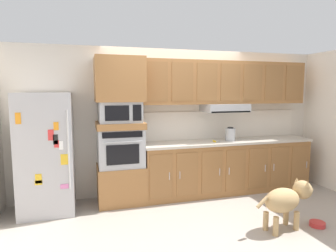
{
  "coord_description": "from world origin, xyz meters",
  "views": [
    {
      "loc": [
        -1.54,
        -3.85,
        1.78
      ],
      "look_at": [
        -0.41,
        0.07,
        1.29
      ],
      "focal_mm": 31.33,
      "sensor_mm": 36.0,
      "label": 1
    }
  ],
  "objects_px": {
    "dog": "(287,199)",
    "electric_kettle": "(230,134)",
    "screwdriver": "(215,141)",
    "refrigerator": "(46,153)",
    "built_in_oven": "(120,147)",
    "microwave": "(120,112)",
    "dog_food_bowl": "(317,224)"
  },
  "relations": [
    {
      "from": "built_in_oven",
      "to": "dog_food_bowl",
      "type": "relative_size",
      "value": 3.5
    },
    {
      "from": "refrigerator",
      "to": "dog",
      "type": "bearing_deg",
      "value": -25.81
    },
    {
      "from": "dog_food_bowl",
      "to": "screwdriver",
      "type": "bearing_deg",
      "value": 117.81
    },
    {
      "from": "refrigerator",
      "to": "built_in_oven",
      "type": "bearing_deg",
      "value": 3.56
    },
    {
      "from": "dog_food_bowl",
      "to": "microwave",
      "type": "bearing_deg",
      "value": 146.2
    },
    {
      "from": "built_in_oven",
      "to": "refrigerator",
      "type": "bearing_deg",
      "value": -176.44
    },
    {
      "from": "screwdriver",
      "to": "electric_kettle",
      "type": "relative_size",
      "value": 0.58
    },
    {
      "from": "electric_kettle",
      "to": "dog",
      "type": "relative_size",
      "value": 0.25
    },
    {
      "from": "refrigerator",
      "to": "dog",
      "type": "xyz_separation_m",
      "value": [
        3.03,
        -1.47,
        -0.48
      ]
    },
    {
      "from": "dog",
      "to": "refrigerator",
      "type": "bearing_deg",
      "value": 144.6
    },
    {
      "from": "microwave",
      "to": "electric_kettle",
      "type": "height_order",
      "value": "microwave"
    },
    {
      "from": "screwdriver",
      "to": "dog",
      "type": "xyz_separation_m",
      "value": [
        0.35,
        -1.44,
        -0.53
      ]
    },
    {
      "from": "refrigerator",
      "to": "dog",
      "type": "relative_size",
      "value": 1.8
    },
    {
      "from": "built_in_oven",
      "to": "screwdriver",
      "type": "bearing_deg",
      "value": -3.29
    },
    {
      "from": "dog",
      "to": "dog_food_bowl",
      "type": "bearing_deg",
      "value": -17.74
    },
    {
      "from": "built_in_oven",
      "to": "electric_kettle",
      "type": "bearing_deg",
      "value": -1.42
    },
    {
      "from": "refrigerator",
      "to": "screwdriver",
      "type": "relative_size",
      "value": 12.66
    },
    {
      "from": "built_in_oven",
      "to": "electric_kettle",
      "type": "distance_m",
      "value": 1.91
    },
    {
      "from": "refrigerator",
      "to": "built_in_oven",
      "type": "relative_size",
      "value": 2.51
    },
    {
      "from": "refrigerator",
      "to": "dog",
      "type": "height_order",
      "value": "refrigerator"
    },
    {
      "from": "dog_food_bowl",
      "to": "electric_kettle",
      "type": "bearing_deg",
      "value": 107.25
    },
    {
      "from": "dog_food_bowl",
      "to": "refrigerator",
      "type": "bearing_deg",
      "value": 156.25
    },
    {
      "from": "refrigerator",
      "to": "microwave",
      "type": "distance_m",
      "value": 1.24
    },
    {
      "from": "electric_kettle",
      "to": "dog_food_bowl",
      "type": "height_order",
      "value": "electric_kettle"
    },
    {
      "from": "refrigerator",
      "to": "electric_kettle",
      "type": "distance_m",
      "value": 3.0
    },
    {
      "from": "refrigerator",
      "to": "built_in_oven",
      "type": "distance_m",
      "value": 1.09
    },
    {
      "from": "refrigerator",
      "to": "electric_kettle",
      "type": "bearing_deg",
      "value": 0.39
    },
    {
      "from": "microwave",
      "to": "refrigerator",
      "type": "bearing_deg",
      "value": -176.44
    },
    {
      "from": "microwave",
      "to": "dog_food_bowl",
      "type": "relative_size",
      "value": 3.22
    },
    {
      "from": "dog",
      "to": "electric_kettle",
      "type": "bearing_deg",
      "value": 81.81
    },
    {
      "from": "electric_kettle",
      "to": "dog",
      "type": "xyz_separation_m",
      "value": [
        0.04,
        -1.49,
        -0.63
      ]
    },
    {
      "from": "screwdriver",
      "to": "dog",
      "type": "height_order",
      "value": "screwdriver"
    }
  ]
}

